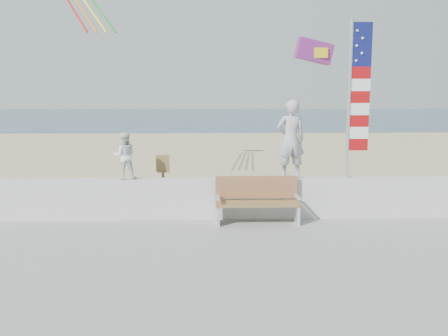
{
  "coord_description": "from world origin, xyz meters",
  "views": [
    {
      "loc": [
        -0.14,
        -8.49,
        2.89
      ],
      "look_at": [
        0.2,
        1.8,
        1.35
      ],
      "focal_mm": 38.0,
      "sensor_mm": 36.0,
      "label": 1
    }
  ],
  "objects": [
    {
      "name": "bench",
      "position": [
        0.91,
        1.55,
        0.69
      ],
      "size": [
        1.8,
        0.57,
        1.0
      ],
      "color": "olive",
      "rests_on": "boardwalk"
    },
    {
      "name": "flag",
      "position": [
        3.11,
        2.0,
        2.99
      ],
      "size": [
        0.5,
        0.08,
        3.5
      ],
      "color": "silver",
      "rests_on": "seawall"
    },
    {
      "name": "child",
      "position": [
        -2.0,
        2.0,
        1.6
      ],
      "size": [
        0.57,
        0.47,
        1.05
      ],
      "primitive_type": "imported",
      "rotation": [
        0.0,
        0.0,
        3.31
      ],
      "color": "white",
      "rests_on": "seawall"
    },
    {
      "name": "sand",
      "position": [
        0.0,
        9.0,
        0.04
      ],
      "size": [
        90.0,
        40.0,
        0.08
      ],
      "primitive_type": "cube",
      "color": "tan",
      "rests_on": "ground"
    },
    {
      "name": "ground",
      "position": [
        0.0,
        0.0,
        0.0
      ],
      "size": [
        220.0,
        220.0,
        0.0
      ],
      "primitive_type": "plane",
      "color": "#2C4158",
      "rests_on": "ground"
    },
    {
      "name": "sign",
      "position": [
        -1.22,
        2.67,
        0.94
      ],
      "size": [
        0.32,
        0.07,
        1.46
      ],
      "color": "olive",
      "rests_on": "sand"
    },
    {
      "name": "seawall",
      "position": [
        0.0,
        2.0,
        0.63
      ],
      "size": [
        30.0,
        0.35,
        0.9
      ],
      "primitive_type": "cube",
      "color": "silver",
      "rests_on": "boardwalk"
    },
    {
      "name": "adult",
      "position": [
        1.7,
        2.0,
        1.96
      ],
      "size": [
        0.68,
        0.48,
        1.75
      ],
      "primitive_type": "imported",
      "rotation": [
        0.0,
        0.0,
        3.24
      ],
      "color": "#A6A7AC",
      "rests_on": "seawall"
    },
    {
      "name": "parafoil_kite",
      "position": [
        2.6,
        3.84,
        4.05
      ],
      "size": [
        1.04,
        0.39,
        0.7
      ],
      "color": "red",
      "rests_on": "ground"
    }
  ]
}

